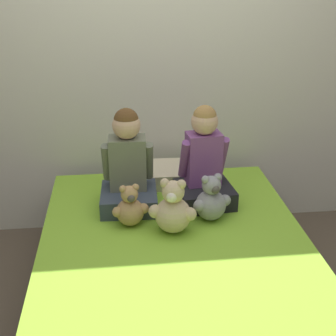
{
  "coord_description": "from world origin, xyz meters",
  "views": [
    {
      "loc": [
        -0.29,
        -2.13,
        1.93
      ],
      "look_at": [
        0.0,
        0.43,
        0.77
      ],
      "focal_mm": 50.0,
      "sensor_mm": 36.0,
      "label": 1
    }
  ],
  "objects": [
    {
      "name": "bed",
      "position": [
        0.0,
        0.0,
        0.24
      ],
      "size": [
        1.52,
        2.02,
        0.49
      ],
      "color": "#2D2D33",
      "rests_on": "ground_plane"
    },
    {
      "name": "wall_behind_bed",
      "position": [
        0.0,
        1.14,
        1.25
      ],
      "size": [
        8.0,
        0.06,
        2.5
      ],
      "color": "silver",
      "rests_on": "ground_plane"
    },
    {
      "name": "ground_plane",
      "position": [
        0.0,
        0.0,
        0.0
      ],
      "size": [
        14.0,
        14.0,
        0.0
      ],
      "primitive_type": "plane",
      "color": "brown"
    },
    {
      "name": "teddy_bear_held_by_left_child",
      "position": [
        -0.24,
        0.27,
        0.6
      ],
      "size": [
        0.21,
        0.16,
        0.26
      ],
      "rotation": [
        0.0,
        0.0,
        0.17
      ],
      "color": "tan",
      "rests_on": "bed"
    },
    {
      "name": "child_on_left",
      "position": [
        -0.24,
        0.51,
        0.75
      ],
      "size": [
        0.36,
        0.36,
        0.63
      ],
      "rotation": [
        0.0,
        0.0,
        -0.04
      ],
      "color": "#384251",
      "rests_on": "bed"
    },
    {
      "name": "teddy_bear_held_by_right_child",
      "position": [
        0.24,
        0.28,
        0.61
      ],
      "size": [
        0.24,
        0.18,
        0.29
      ],
      "rotation": [
        0.0,
        0.0,
        0.3
      ],
      "color": "#939399",
      "rests_on": "bed"
    },
    {
      "name": "teddy_bear_between_children",
      "position": [
        -0.0,
        0.17,
        0.63
      ],
      "size": [
        0.27,
        0.21,
        0.33
      ],
      "rotation": [
        0.0,
        0.0,
        -0.27
      ],
      "color": "#D1B78E",
      "rests_on": "bed"
    },
    {
      "name": "child_on_right",
      "position": [
        0.24,
        0.51,
        0.75
      ],
      "size": [
        0.37,
        0.35,
        0.64
      ],
      "rotation": [
        0.0,
        0.0,
        0.11
      ],
      "color": "black",
      "rests_on": "bed"
    },
    {
      "name": "pillow_at_headboard",
      "position": [
        0.0,
        0.82,
        0.55
      ],
      "size": [
        0.59,
        0.32,
        0.11
      ],
      "color": "beige",
      "rests_on": "bed"
    }
  ]
}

